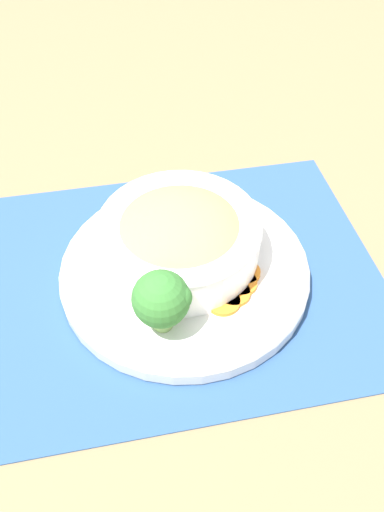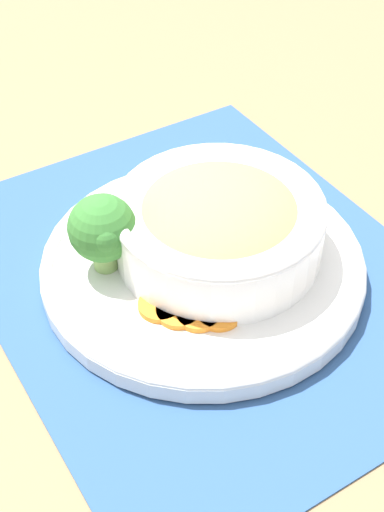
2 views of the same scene
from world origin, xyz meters
name	(u,v)px [view 2 (image 2 of 2)]	position (x,y,z in m)	size (l,w,h in m)	color
ground_plane	(203,275)	(0.00, 0.00, 0.00)	(4.00, 4.00, 0.00)	#8C704C
placemat	(203,274)	(0.00, 0.00, 0.00)	(0.51, 0.43, 0.00)	#2D5184
plate	(203,263)	(0.00, 0.00, 0.02)	(0.29, 0.29, 0.02)	white
bowl	(221,225)	(0.00, -0.02, 0.05)	(0.19, 0.19, 0.07)	white
broccoli_floret	(102,229)	(0.05, 0.07, 0.06)	(0.06, 0.06, 0.07)	#84AD5B
carrot_slice_near	(160,305)	(-0.02, 0.07, 0.02)	(0.04, 0.04, 0.01)	orange
carrot_slice_middle	(179,311)	(-0.04, 0.06, 0.02)	(0.04, 0.04, 0.01)	orange
carrot_slice_far	(198,314)	(-0.05, 0.05, 0.02)	(0.04, 0.04, 0.01)	orange
carrot_slice_extra	(219,313)	(-0.06, 0.03, 0.02)	(0.04, 0.04, 0.01)	orange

